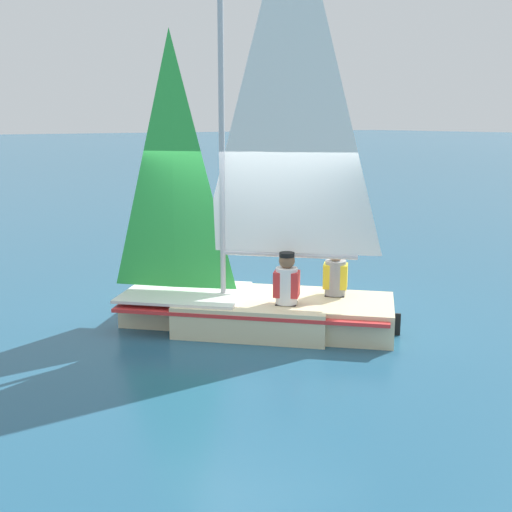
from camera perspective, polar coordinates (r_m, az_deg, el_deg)
ground_plane at (r=9.30m, az=0.00°, el=-6.31°), size 260.00×260.00×0.00m
sailboat_main at (r=9.07m, az=0.15°, el=-1.23°), size 3.74×3.73×6.03m
sailor_helm at (r=8.80m, az=2.73°, el=-3.10°), size 0.42×0.42×1.16m
sailor_crew at (r=9.30m, az=7.05°, el=-2.35°), size 0.42×0.42×1.16m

